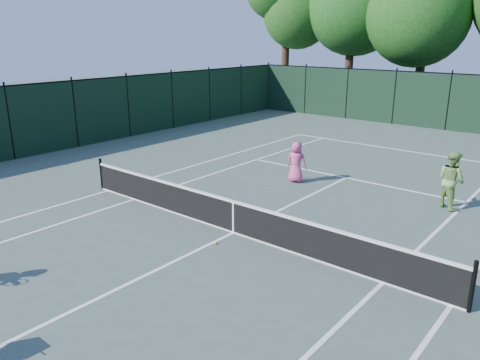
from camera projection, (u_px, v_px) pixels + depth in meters
The scene contains 14 objects.
ground at pixel (233, 233), 12.32m from camera, with size 90.00×90.00×0.00m, color #46554B.
sideline_doubles_left at pixel (108, 191), 15.64m from camera, with size 0.10×23.77×0.01m, color white.
sideline_doubles_right at pixel (451, 306), 9.00m from camera, with size 0.10×23.77×0.01m, color white.
sideline_singles_left at pixel (134, 199), 14.81m from camera, with size 0.10×23.77×0.01m, color white.
sideline_singles_right at pixel (383, 283), 9.83m from camera, with size 0.10×23.77×0.01m, color white.
baseline_far at pixel (403, 150), 21.09m from camera, with size 10.97×0.10×0.01m, color white.
service_line_far at pixel (346, 178), 17.05m from camera, with size 8.23×0.10×0.01m, color white.
center_service_line at pixel (233, 233), 12.32m from camera, with size 0.10×12.80×0.01m, color white.
tennis_net at pixel (233, 216), 12.18m from camera, with size 11.69×0.09×1.06m.
fence_far at pixel (448, 103), 25.16m from camera, with size 24.00×0.05×3.00m, color black.
fence_left at pixel (10, 124), 19.14m from camera, with size 0.05×36.00×3.00m, color black.
player_pink at pixel (296, 162), 16.39m from camera, with size 0.80×0.62×1.45m.
player_green at pixel (451, 180), 13.87m from camera, with size 1.08×1.02×1.75m.
loose_ball_midcourt at pixel (216, 243), 11.65m from camera, with size 0.07×0.07×0.07m, color yellow.
Camera 1 is at (7.33, -8.67, 4.99)m, focal length 35.00 mm.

